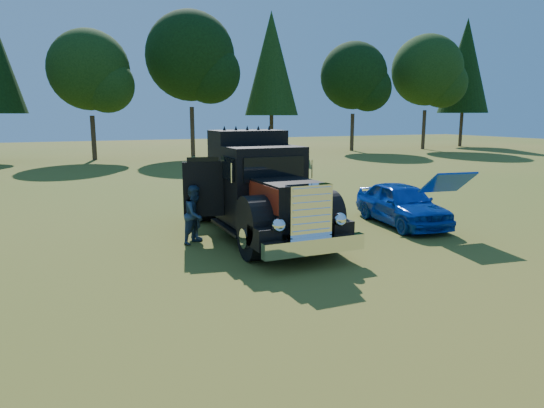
% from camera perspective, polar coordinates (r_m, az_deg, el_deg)
% --- Properties ---
extents(ground, '(120.00, 120.00, 0.00)m').
position_cam_1_polar(ground, '(13.13, 6.77, -4.81)').
color(ground, '#49601C').
rests_on(ground, ground).
extents(treeline, '(72.10, 24.39, 13.89)m').
position_cam_1_polar(treeline, '(38.90, -22.57, 16.04)').
color(treeline, '#2D2116').
rests_on(treeline, ground).
extents(diamond_t_truck, '(3.37, 7.16, 3.00)m').
position_cam_1_polar(diamond_t_truck, '(13.70, -1.61, 1.36)').
color(diamond_t_truck, black).
rests_on(diamond_t_truck, ground).
extents(hotrod_coupe, '(2.08, 4.28, 1.89)m').
position_cam_1_polar(hotrod_coupe, '(15.87, 15.06, 0.05)').
color(hotrod_coupe, '#080EB1').
rests_on(hotrod_coupe, ground).
extents(spectator_near, '(0.58, 0.77, 1.90)m').
position_cam_1_polar(spectator_near, '(13.70, -9.03, -0.17)').
color(spectator_near, navy).
rests_on(spectator_near, ground).
extents(spectator_far, '(0.98, 0.95, 1.59)m').
position_cam_1_polar(spectator_far, '(13.23, -8.99, -1.22)').
color(spectator_far, '#1A253D').
rests_on(spectator_far, ground).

